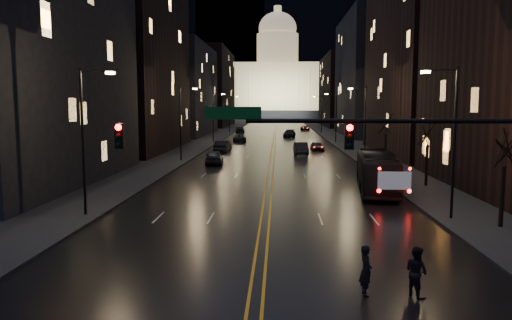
# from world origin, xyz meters

# --- Properties ---
(ground) EXTENTS (900.00, 900.00, 0.00)m
(ground) POSITION_xyz_m (0.00, 0.00, 0.00)
(ground) COLOR black
(ground) RESTS_ON ground
(road) EXTENTS (20.00, 320.00, 0.02)m
(road) POSITION_xyz_m (0.00, 130.00, 0.01)
(road) COLOR black
(road) RESTS_ON ground
(sidewalk_left) EXTENTS (8.00, 320.00, 0.16)m
(sidewalk_left) POSITION_xyz_m (-14.00, 130.00, 0.08)
(sidewalk_left) COLOR black
(sidewalk_left) RESTS_ON ground
(sidewalk_right) EXTENTS (8.00, 320.00, 0.16)m
(sidewalk_right) POSITION_xyz_m (14.00, 130.00, 0.08)
(sidewalk_right) COLOR black
(sidewalk_right) RESTS_ON ground
(center_line) EXTENTS (0.62, 320.00, 0.01)m
(center_line) POSITION_xyz_m (0.00, 130.00, 0.03)
(center_line) COLOR orange
(center_line) RESTS_ON road
(building_left_near) EXTENTS (12.00, 28.00, 22.00)m
(building_left_near) POSITION_xyz_m (-21.00, 22.00, 11.00)
(building_left_near) COLOR black
(building_left_near) RESTS_ON ground
(building_left_mid) EXTENTS (12.00, 30.00, 28.00)m
(building_left_mid) POSITION_xyz_m (-21.00, 54.00, 14.00)
(building_left_mid) COLOR black
(building_left_mid) RESTS_ON ground
(building_left_far) EXTENTS (12.00, 34.00, 20.00)m
(building_left_far) POSITION_xyz_m (-21.00, 92.00, 10.00)
(building_left_far) COLOR black
(building_left_far) RESTS_ON ground
(building_left_dist) EXTENTS (12.00, 40.00, 24.00)m
(building_left_dist) POSITION_xyz_m (-21.00, 140.00, 12.00)
(building_left_dist) COLOR black
(building_left_dist) RESTS_ON ground
(building_right_tall) EXTENTS (12.00, 30.00, 38.00)m
(building_right_tall) POSITION_xyz_m (21.00, 50.00, 19.00)
(building_right_tall) COLOR black
(building_right_tall) RESTS_ON ground
(building_right_mid) EXTENTS (12.00, 34.00, 26.00)m
(building_right_mid) POSITION_xyz_m (21.00, 92.00, 13.00)
(building_right_mid) COLOR black
(building_right_mid) RESTS_ON ground
(building_right_dist) EXTENTS (12.00, 40.00, 22.00)m
(building_right_dist) POSITION_xyz_m (21.00, 140.00, 11.00)
(building_right_dist) COLOR black
(building_right_dist) RESTS_ON ground
(mountain_ridge) EXTENTS (520.00, 60.00, 130.00)m
(mountain_ridge) POSITION_xyz_m (40.00, 380.00, 65.00)
(mountain_ridge) COLOR black
(mountain_ridge) RESTS_ON ground
(capitol) EXTENTS (90.00, 50.00, 58.50)m
(capitol) POSITION_xyz_m (0.00, 250.00, 17.15)
(capitol) COLOR black
(capitol) RESTS_ON ground
(traffic_signal) EXTENTS (17.29, 0.45, 7.00)m
(traffic_signal) POSITION_xyz_m (5.91, -0.00, 5.10)
(traffic_signal) COLOR black
(traffic_signal) RESTS_ON ground
(streetlamp_right_near) EXTENTS (2.13, 0.25, 9.00)m
(streetlamp_right_near) POSITION_xyz_m (10.81, 10.00, 5.08)
(streetlamp_right_near) COLOR black
(streetlamp_right_near) RESTS_ON ground
(streetlamp_left_near) EXTENTS (2.13, 0.25, 9.00)m
(streetlamp_left_near) POSITION_xyz_m (-10.81, 10.00, 5.08)
(streetlamp_left_near) COLOR black
(streetlamp_left_near) RESTS_ON ground
(streetlamp_right_mid) EXTENTS (2.13, 0.25, 9.00)m
(streetlamp_right_mid) POSITION_xyz_m (10.81, 40.00, 5.08)
(streetlamp_right_mid) COLOR black
(streetlamp_right_mid) RESTS_ON ground
(streetlamp_left_mid) EXTENTS (2.13, 0.25, 9.00)m
(streetlamp_left_mid) POSITION_xyz_m (-10.81, 40.00, 5.08)
(streetlamp_left_mid) COLOR black
(streetlamp_left_mid) RESTS_ON ground
(streetlamp_right_far) EXTENTS (2.13, 0.25, 9.00)m
(streetlamp_right_far) POSITION_xyz_m (10.81, 70.00, 5.08)
(streetlamp_right_far) COLOR black
(streetlamp_right_far) RESTS_ON ground
(streetlamp_left_far) EXTENTS (2.13, 0.25, 9.00)m
(streetlamp_left_far) POSITION_xyz_m (-10.81, 70.00, 5.08)
(streetlamp_left_far) COLOR black
(streetlamp_left_far) RESTS_ON ground
(streetlamp_right_dist) EXTENTS (2.13, 0.25, 9.00)m
(streetlamp_right_dist) POSITION_xyz_m (10.81, 100.00, 5.08)
(streetlamp_right_dist) COLOR black
(streetlamp_right_dist) RESTS_ON ground
(streetlamp_left_dist) EXTENTS (2.13, 0.25, 9.00)m
(streetlamp_left_dist) POSITION_xyz_m (-10.81, 100.00, 5.08)
(streetlamp_left_dist) COLOR black
(streetlamp_left_dist) RESTS_ON ground
(tree_right_near) EXTENTS (2.40, 2.40, 6.65)m
(tree_right_near) POSITION_xyz_m (13.00, 8.00, 4.53)
(tree_right_near) COLOR black
(tree_right_near) RESTS_ON ground
(tree_right_mid) EXTENTS (2.40, 2.40, 6.65)m
(tree_right_mid) POSITION_xyz_m (13.00, 22.00, 4.53)
(tree_right_mid) COLOR black
(tree_right_mid) RESTS_ON ground
(tree_right_far) EXTENTS (2.40, 2.40, 6.65)m
(tree_right_far) POSITION_xyz_m (13.00, 38.00, 4.53)
(tree_right_far) COLOR black
(tree_right_far) RESTS_ON ground
(bus) EXTENTS (3.96, 11.56, 3.16)m
(bus) POSITION_xyz_m (8.50, 19.76, 1.58)
(bus) COLOR black
(bus) RESTS_ON ground
(oncoming_car_a) EXTENTS (2.26, 4.94, 1.64)m
(oncoming_car_a) POSITION_xyz_m (-6.60, 37.28, 0.82)
(oncoming_car_a) COLOR black
(oncoming_car_a) RESTS_ON ground
(oncoming_car_b) EXTENTS (2.17, 5.28, 1.70)m
(oncoming_car_b) POSITION_xyz_m (-7.30, 52.26, 0.85)
(oncoming_car_b) COLOR black
(oncoming_car_b) RESTS_ON ground
(oncoming_car_c) EXTENTS (2.89, 5.32, 1.42)m
(oncoming_car_c) POSITION_xyz_m (-6.43, 72.03, 0.71)
(oncoming_car_c) COLOR black
(oncoming_car_c) RESTS_ON ground
(oncoming_car_d) EXTENTS (2.67, 5.61, 1.58)m
(oncoming_car_d) POSITION_xyz_m (-8.50, 100.24, 0.79)
(oncoming_car_d) COLOR black
(oncoming_car_d) RESTS_ON ground
(receding_car_a) EXTENTS (1.95, 5.21, 1.70)m
(receding_car_a) POSITION_xyz_m (3.84, 48.70, 0.85)
(receding_car_a) COLOR black
(receding_car_a) RESTS_ON ground
(receding_car_b) EXTENTS (1.98, 4.31, 1.43)m
(receding_car_b) POSITION_xyz_m (6.47, 54.19, 0.72)
(receding_car_b) COLOR black
(receding_car_b) RESTS_ON ground
(receding_car_c) EXTENTS (3.00, 5.84, 1.62)m
(receding_car_c) POSITION_xyz_m (3.07, 85.56, 0.81)
(receding_car_c) COLOR black
(receding_car_c) RESTS_ON ground
(receding_car_d) EXTENTS (2.34, 4.77, 1.30)m
(receding_car_d) POSITION_xyz_m (7.76, 113.19, 0.65)
(receding_car_d) COLOR black
(receding_car_d) RESTS_ON ground
(pedestrian_a) EXTENTS (0.53, 0.73, 1.85)m
(pedestrian_a) POSITION_xyz_m (3.92, -2.00, 0.93)
(pedestrian_a) COLOR black
(pedestrian_a) RESTS_ON ground
(pedestrian_b) EXTENTS (0.87, 1.02, 1.83)m
(pedestrian_b) POSITION_xyz_m (5.70, -2.00, 0.92)
(pedestrian_b) COLOR black
(pedestrian_b) RESTS_ON ground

